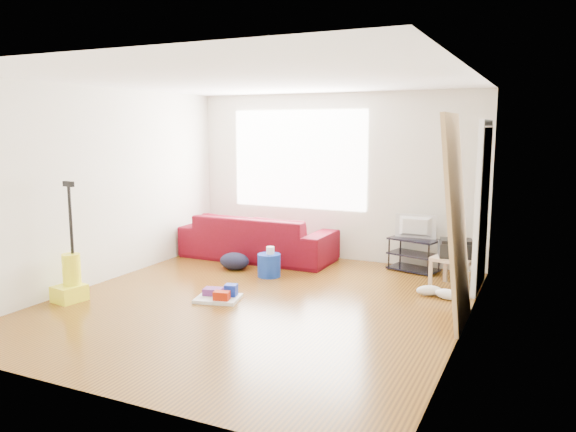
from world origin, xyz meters
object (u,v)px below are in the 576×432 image
at_px(tv_stand, 414,254).
at_px(backpack, 235,269).
at_px(sofa, 258,259).
at_px(bucket, 269,276).
at_px(side_table, 456,262).
at_px(cleaning_tray, 220,295).
at_px(vacuum, 70,279).

xyz_separation_m(tv_stand, backpack, (-2.32, -0.99, -0.24)).
bearing_deg(sofa, bucket, 126.03).
relative_size(tv_stand, bucket, 2.41).
height_order(side_table, cleaning_tray, side_table).
xyz_separation_m(sofa, backpack, (0.01, -0.72, 0.00)).
bearing_deg(side_table, bucket, -168.55).
bearing_deg(bucket, cleaning_tray, -92.14).
relative_size(bucket, vacuum, 0.22).
bearing_deg(vacuum, side_table, 40.73).
distance_m(bucket, vacuum, 2.51).
relative_size(cleaning_tray, vacuum, 0.41).
xyz_separation_m(backpack, vacuum, (-0.97, -2.07, 0.26)).
bearing_deg(sofa, tv_stand, -173.37).
xyz_separation_m(side_table, backpack, (-2.98, -0.34, -0.34)).
distance_m(backpack, vacuum, 2.30).
relative_size(cleaning_tray, backpack, 1.32).
xyz_separation_m(bucket, cleaning_tray, (-0.04, -1.18, 0.05)).
bearing_deg(vacuum, bucket, 59.80).
bearing_deg(bucket, vacuum, -129.60).
height_order(bucket, backpack, bucket).
bearing_deg(bucket, sofa, 126.03).
height_order(sofa, backpack, sofa).
height_order(tv_stand, side_table, tv_stand).
xyz_separation_m(bucket, backpack, (-0.62, 0.14, 0.00)).
bearing_deg(cleaning_tray, backpack, 113.58).
distance_m(cleaning_tray, vacuum, 1.73).
xyz_separation_m(tv_stand, cleaning_tray, (-1.74, -2.32, -0.18)).
distance_m(side_table, vacuum, 4.62).
distance_m(cleaning_tray, backpack, 1.45).
xyz_separation_m(side_table, cleaning_tray, (-2.40, -1.66, -0.29)).
xyz_separation_m(side_table, vacuum, (-3.95, -2.40, -0.08)).
height_order(tv_stand, cleaning_tray, tv_stand).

